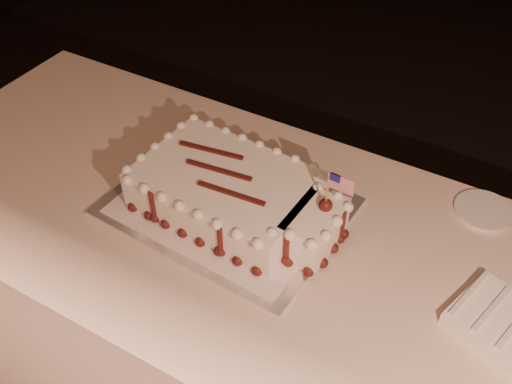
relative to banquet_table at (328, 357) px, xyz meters
The scene contains 7 objects.
room_shell 1.19m from the banquet_table, 90.00° to the right, with size 6.10×8.10×2.90m.
banquet_table is the anchor object (origin of this frame).
cake_board 0.49m from the banquet_table, behind, with size 0.54×0.41×0.01m, color silver.
doily 0.50m from the banquet_table, behind, with size 0.49×0.37×0.00m, color white.
sheet_cake 0.52m from the banquet_table, behind, with size 0.53×0.32×0.20m.
napkin_stack 0.53m from the banquet_table, ahead, with size 0.26×0.22×0.04m.
side_plate 0.55m from the banquet_table, 54.51° to the left, with size 0.14×0.14×0.01m, color silver.
Camera 1 is at (0.23, -0.19, 1.72)m, focal length 40.00 mm.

